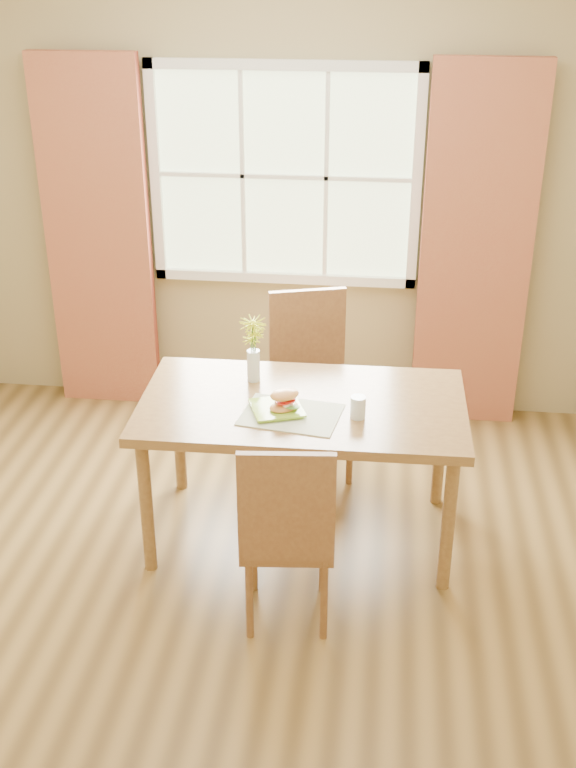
# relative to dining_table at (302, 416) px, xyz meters

# --- Properties ---
(room) EXTENTS (4.24, 3.84, 2.74)m
(room) POSITION_rel_dining_table_xyz_m (-0.26, -0.40, 0.66)
(room) COLOR olive
(room) RESTS_ON ground
(window) EXTENTS (1.62, 0.06, 1.32)m
(window) POSITION_rel_dining_table_xyz_m (-0.26, 1.47, 0.81)
(window) COLOR beige
(window) RESTS_ON room
(curtain_left) EXTENTS (0.65, 0.08, 2.20)m
(curtain_left) POSITION_rel_dining_table_xyz_m (-1.41, 1.38, 0.41)
(curtain_left) COLOR maroon
(curtain_left) RESTS_ON room
(curtain_right) EXTENTS (0.65, 0.08, 2.20)m
(curtain_right) POSITION_rel_dining_table_xyz_m (0.89, 1.38, 0.41)
(curtain_right) COLOR maroon
(curtain_right) RESTS_ON room
(dining_table) EXTENTS (1.58, 0.90, 0.76)m
(dining_table) POSITION_rel_dining_table_xyz_m (0.00, 0.00, 0.00)
(dining_table) COLOR olive
(dining_table) RESTS_ON room
(chair_near) EXTENTS (0.43, 0.43, 0.96)m
(chair_near) POSITION_rel_dining_table_xyz_m (0.01, -0.70, -0.16)
(chair_near) COLOR brown
(chair_near) RESTS_ON room
(chair_far) EXTENTS (0.54, 0.54, 1.04)m
(chair_far) POSITION_rel_dining_table_xyz_m (-0.03, 0.71, -0.12)
(chair_far) COLOR brown
(chair_far) RESTS_ON room
(placemat) EXTENTS (0.50, 0.40, 0.01)m
(placemat) POSITION_rel_dining_table_xyz_m (-0.04, -0.14, 0.08)
(placemat) COLOR beige
(placemat) RESTS_ON dining_table
(plate) EXTENTS (0.30, 0.30, 0.01)m
(plate) POSITION_rel_dining_table_xyz_m (-0.11, -0.12, 0.09)
(plate) COLOR #85B52D
(plate) RESTS_ON placemat
(croissant_sandwich) EXTENTS (0.17, 0.16, 0.11)m
(croissant_sandwich) POSITION_rel_dining_table_xyz_m (-0.07, -0.13, 0.15)
(croissant_sandwich) COLOR #F2B552
(croissant_sandwich) RESTS_ON plate
(water_glass) EXTENTS (0.07, 0.07, 0.11)m
(water_glass) POSITION_rel_dining_table_xyz_m (0.27, -0.13, 0.13)
(water_glass) COLOR silver
(water_glass) RESTS_ON dining_table
(flower_vase) EXTENTS (0.14, 0.14, 0.34)m
(flower_vase) POSITION_rel_dining_table_xyz_m (-0.27, 0.21, 0.29)
(flower_vase) COLOR silver
(flower_vase) RESTS_ON dining_table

